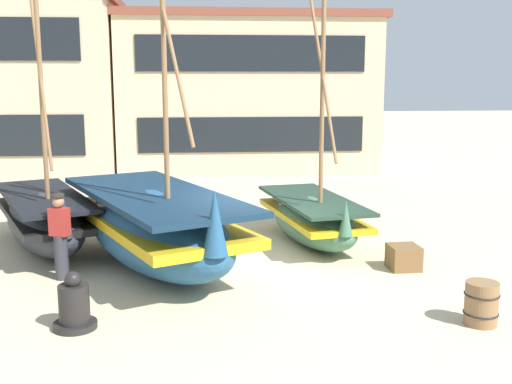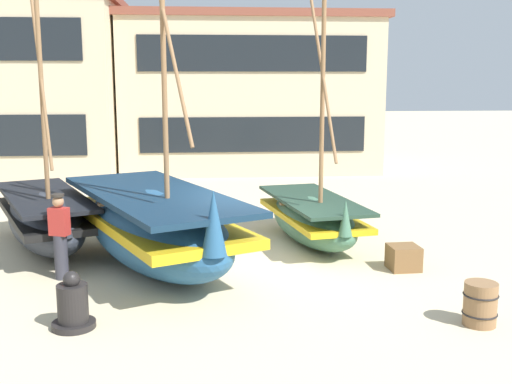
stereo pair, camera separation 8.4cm
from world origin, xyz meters
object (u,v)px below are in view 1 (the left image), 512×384
fishing_boat_near_left (313,218)px  fisherman_by_hull (60,238)px  wooden_barrel (481,303)px  fishing_boat_far_right (45,219)px  harbor_building_main (246,92)px  fishing_boat_centre_large (156,226)px  cargo_crate (404,257)px  capstan_winch (74,307)px

fishing_boat_near_left → fisherman_by_hull: bearing=-157.2°
fishing_boat_near_left → wooden_barrel: bearing=-71.1°
fishing_boat_far_right → harbor_building_main: 14.38m
fishing_boat_centre_large → fisherman_by_hull: fishing_boat_centre_large is taller
fishing_boat_near_left → fisherman_by_hull: fishing_boat_near_left is taller
harbor_building_main → fishing_boat_centre_large: bearing=-101.4°
fishing_boat_far_right → cargo_crate: bearing=-16.6°
fishing_boat_centre_large → wooden_barrel: 6.42m
fishing_boat_far_right → fisherman_by_hull: (0.84, -2.31, 0.13)m
wooden_barrel → harbor_building_main: 18.63m
fishing_boat_centre_large → harbor_building_main: size_ratio=0.70×
wooden_barrel → fisherman_by_hull: bearing=157.6°
fisherman_by_hull → cargo_crate: 6.87m
fishing_boat_near_left → fishing_boat_far_right: fishing_boat_far_right is taller
fisherman_by_hull → cargo_crate: fisherman_by_hull is taller
fishing_boat_near_left → cargo_crate: fishing_boat_near_left is taller
fishing_boat_far_right → capstan_winch: size_ratio=6.30×
fishing_boat_far_right → cargo_crate: fishing_boat_far_right is taller
wooden_barrel → harbor_building_main: bearing=97.4°
fishing_boat_far_right → wooden_barrel: size_ratio=8.31×
wooden_barrel → harbor_building_main: size_ratio=0.06×
fishing_boat_near_left → cargo_crate: (1.49, -2.23, -0.36)m
capstan_winch → harbor_building_main: (4.03, 17.82, 2.89)m
fishing_boat_near_left → harbor_building_main: 13.33m
capstan_winch → wooden_barrel: 6.42m
fishing_boat_centre_large → fishing_boat_far_right: 3.14m
capstan_winch → wooden_barrel: size_ratio=1.32×
fisherman_by_hull → harbor_building_main: size_ratio=0.16×
fishing_boat_far_right → capstan_winch: bearing=-72.1°
fishing_boat_near_left → fisherman_by_hull: (-5.35, -2.25, 0.22)m
fishing_boat_far_right → fishing_boat_near_left: bearing=-0.5°
fisherman_by_hull → cargo_crate: size_ratio=2.81×
capstan_winch → fishing_boat_far_right: bearing=107.9°
fishing_boat_far_right → fisherman_by_hull: bearing=-70.0°
capstan_winch → harbor_building_main: size_ratio=0.09×
fishing_boat_centre_large → fisherman_by_hull: 1.88m
fisherman_by_hull → fishing_boat_near_left: bearing=22.8°
fishing_boat_near_left → fishing_boat_far_right: bearing=179.5°
fishing_boat_centre_large → capstan_winch: bearing=-109.0°
fishing_boat_centre_large → harbor_building_main: bearing=78.6°
fishing_boat_centre_large → wooden_barrel: bearing=-33.5°
fishing_boat_far_right → wooden_barrel: bearing=-33.4°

